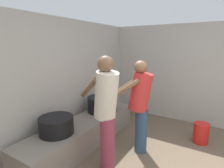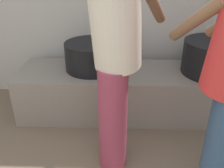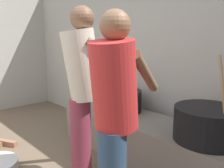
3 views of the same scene
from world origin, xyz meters
The scene contains 6 objects.
block_enclosure_rear centered at (0.00, 2.69, 1.10)m, with size 5.55×0.20×2.20m, color #ADA8A0.
hearth_ledge centered at (0.56, 2.17, 0.22)m, with size 2.49×0.60×0.45m, color slate.
cooking_pot_main centered at (1.12, 2.15, 0.60)m, with size 0.58×0.58×0.75m.
cooking_pot_secondary centered at (0.00, 2.21, 0.57)m, with size 0.51×0.51×0.26m.
cook_in_cream_shirt centered at (0.23, 1.48, 0.92)m, with size 0.57×0.74×1.61m.
cook_in_red_shirt centered at (0.87, 1.26, 0.86)m, with size 0.51×0.71×1.51m.
Camera 3 is at (1.97, 0.20, 1.33)m, focal length 38.03 mm.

